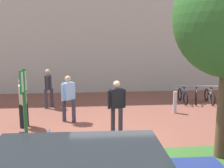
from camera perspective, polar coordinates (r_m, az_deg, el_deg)
ground_plane at (r=7.99m, az=0.48°, el=-12.20°), size 60.00×60.00×0.00m
building_facade at (r=15.16m, az=-2.45°, el=17.50°), size 28.00×1.20×10.00m
planter_strip at (r=6.47m, az=-2.94°, el=-17.06°), size 7.00×1.10×0.16m
parking_sign_post at (r=6.12m, az=-18.77°, el=-4.42°), size 0.08×0.36×2.37m
bike_at_sign at (r=6.64m, az=-17.13°, el=-14.21°), size 1.68×0.42×0.86m
bike_rack_cluster at (r=13.09m, az=20.75°, el=-2.44°), size 3.18×1.83×0.83m
bollard_steel at (r=10.87m, az=13.75°, el=-3.97°), size 0.16×0.16×0.90m
person_shirt_blue at (r=9.44m, az=-9.62°, el=-2.60°), size 0.50×0.44×1.72m
person_suited_dark at (r=11.59m, az=-13.91°, el=-0.41°), size 0.38×0.61×1.72m
person_suited_navy at (r=8.22m, az=1.05°, el=-4.34°), size 0.59×0.33×1.72m
person_casual_tan at (r=9.30m, az=-19.11°, el=-3.22°), size 0.32×0.60×1.72m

